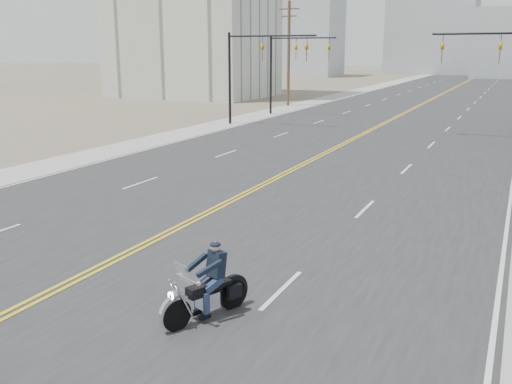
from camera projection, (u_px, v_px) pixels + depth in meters
The scene contains 10 objects.
road at pixel (441, 95), 73.94m from camera, with size 20.00×200.00×0.01m, color #303033.
sidewalk_left at pixel (354, 92), 78.65m from camera, with size 3.00×200.00×0.01m, color #A5A5A0.
traffic_mast_left at pixel (253, 60), 43.01m from camera, with size 7.10×0.26×7.00m.
traffic_mast_right at pixel (512, 62), 35.65m from camera, with size 7.10×0.26×7.00m.
traffic_mast_far at pixel (288, 59), 50.20m from camera, with size 6.10×0.26×7.00m.
utility_pole_left at pixel (289, 52), 58.39m from camera, with size 2.20×0.30×10.50m.
haze_bldg_a at pixel (307, 25), 125.19m from camera, with size 14.00×12.00×22.00m, color #B7BCC6.
haze_bldg_d at pixel (433, 19), 137.26m from camera, with size 20.00×15.00×26.00m, color #ADB2B7.
haze_bldg_f at pixel (272, 41), 145.25m from camera, with size 12.00×12.00×16.00m, color #ADB2B7.
motorcyclist at pixel (205, 282), 12.22m from camera, with size 0.94×2.19×1.71m, color black, non-canonical shape.
Camera 1 is at (9.87, -7.92, 5.70)m, focal length 40.00 mm.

